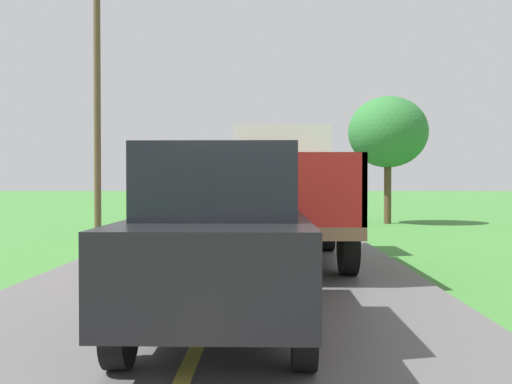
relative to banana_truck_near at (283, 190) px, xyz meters
name	(u,v)px	position (x,y,z in m)	size (l,w,h in m)	color
banana_truck_near	(283,190)	(0.00, 0.00, 0.00)	(2.38, 5.82, 2.80)	#2D2D30
banana_truck_far	(274,186)	(-0.08, 14.00, 0.00)	(2.38, 5.81, 2.80)	#2D2D30
utility_pole_roadside	(97,94)	(-5.31, 4.45, 2.73)	(1.82, 0.20, 7.86)	brown
roadside_tree_near_left	(388,132)	(4.36, 10.34, 2.11)	(3.09, 3.09, 4.99)	#4C3823
following_car	(223,237)	(-0.76, -6.13, -0.40)	(1.74, 4.10, 1.92)	black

